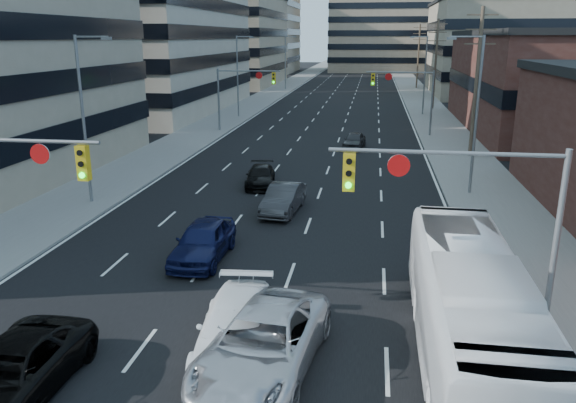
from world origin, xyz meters
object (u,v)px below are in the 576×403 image
Objects in this scene: white_van at (236,327)px; transit_bus at (471,310)px; black_pickup at (11,372)px; silver_suv at (263,343)px; sedan_blue at (203,241)px.

white_van is 6.69m from transit_bus.
transit_bus is (11.74, 3.47, 0.87)m from black_pickup.
transit_bus is (6.62, 0.42, 0.85)m from white_van.
black_pickup is 6.48m from silver_suv.
white_van is (5.13, 3.06, 0.03)m from black_pickup.
silver_suv is at bearing 20.14° from black_pickup.
silver_suv reaches higher than black_pickup.
transit_bus is (5.64, 1.31, 0.76)m from silver_suv.
white_van is at bearing -176.07° from transit_bus.
white_van is at bearing 31.44° from black_pickup.
black_pickup is 0.86× the size of silver_suv.
black_pickup is 1.01× the size of white_van.
black_pickup is at bearing -153.53° from silver_suv.
silver_suv is at bearing -61.35° from sedan_blue.
white_van is 7.33m from sedan_blue.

